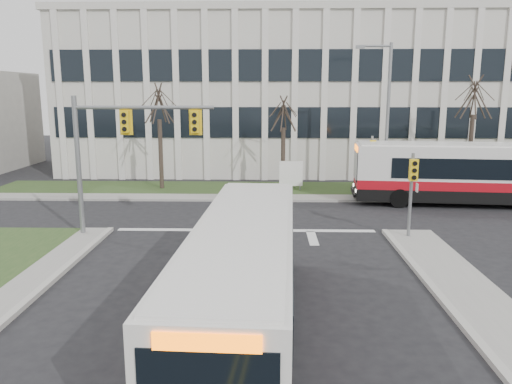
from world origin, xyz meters
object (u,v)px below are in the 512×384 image
at_px(directory_sign, 291,174).
at_px(streetlight, 385,112).
at_px(bus_main, 244,281).
at_px(bus_cross, 470,175).

bearing_deg(directory_sign, streetlight, -13.23).
bearing_deg(streetlight, bus_main, -112.71).
xyz_separation_m(streetlight, bus_cross, (4.50, -2.20, -3.48)).
height_order(directory_sign, bus_main, bus_main).
height_order(directory_sign, bus_cross, bus_cross).
distance_m(bus_main, bus_cross, 20.06).
bearing_deg(bus_main, streetlight, 69.97).
xyz_separation_m(directory_sign, bus_cross, (10.03, -3.50, 0.54)).
bearing_deg(directory_sign, bus_main, -96.09).
height_order(bus_main, bus_cross, bus_cross).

